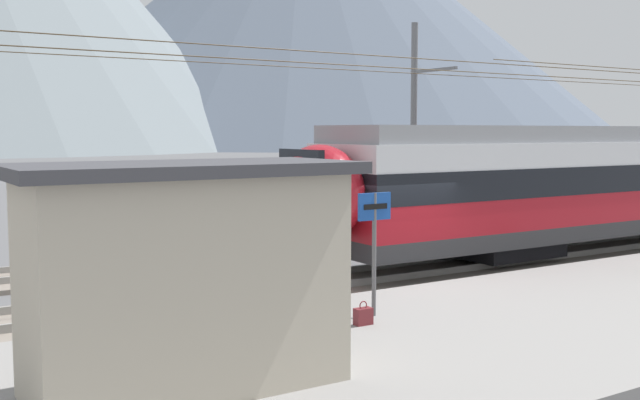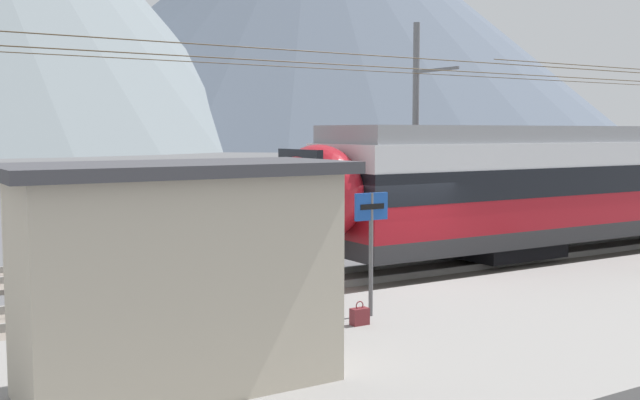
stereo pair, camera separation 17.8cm
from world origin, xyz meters
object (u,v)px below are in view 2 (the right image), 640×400
platform_sign (371,226)px  handbag_beside_passenger (360,316)px  platform_shelter (179,274)px  catenary_mast_far_side (419,123)px  passenger_walking (321,280)px

platform_sign → handbag_beside_passenger: size_ratio=5.34×
platform_shelter → handbag_beside_passenger: bearing=20.1°
handbag_beside_passenger → catenary_mast_far_side: bearing=47.1°
catenary_mast_far_side → passenger_walking: catenary_mast_far_side is taller
catenary_mast_far_side → handbag_beside_passenger: bearing=-132.9°
catenary_mast_far_side → platform_sign: 14.19m
catenary_mast_far_side → handbag_beside_passenger: (-10.03, -10.78, -3.55)m
catenary_mast_far_side → passenger_walking: (-10.99, -11.05, -2.76)m
passenger_walking → platform_shelter: size_ratio=0.38×
platform_sign → platform_shelter: bearing=-157.3°
catenary_mast_far_side → platform_shelter: (-13.89, -12.20, -2.18)m
platform_shelter → platform_sign: bearing=22.7°
handbag_beside_passenger → platform_shelter: bearing=-159.9°
handbag_beside_passenger → platform_shelter: size_ratio=0.10×
passenger_walking → handbag_beside_passenger: passenger_walking is taller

